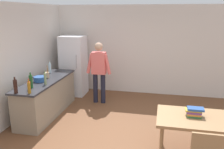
{
  "coord_description": "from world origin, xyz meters",
  "views": [
    {
      "loc": [
        0.75,
        -4.23,
        2.5
      ],
      "look_at": [
        -0.49,
        1.41,
        0.96
      ],
      "focal_mm": 38.01,
      "sensor_mm": 36.0,
      "label": 1
    }
  ],
  "objects_px": {
    "cooking_pot": "(40,79)",
    "refrigerator": "(74,66)",
    "bottle_wine_dark": "(15,86)",
    "person": "(99,69)",
    "book_stack": "(194,112)",
    "bottle_oil_amber": "(29,88)",
    "bottle_sauce_red": "(29,86)",
    "bottle_vinegar_tall": "(45,79)",
    "bottle_wine_green": "(31,81)",
    "utensil_jar": "(47,75)",
    "bottle_water_clear": "(50,68)",
    "dining_table": "(198,122)"
  },
  "relations": [
    {
      "from": "cooking_pot",
      "to": "refrigerator",
      "type": "bearing_deg",
      "value": 84.74
    },
    {
      "from": "bottle_wine_dark",
      "to": "refrigerator",
      "type": "bearing_deg",
      "value": 85.39
    },
    {
      "from": "person",
      "to": "book_stack",
      "type": "xyz_separation_m",
      "value": [
        2.27,
        -2.11,
        -0.15
      ]
    },
    {
      "from": "bottle_wine_dark",
      "to": "bottle_oil_amber",
      "type": "xyz_separation_m",
      "value": [
        0.27,
        0.05,
        -0.03
      ]
    },
    {
      "from": "bottle_sauce_red",
      "to": "bottle_wine_dark",
      "type": "bearing_deg",
      "value": -120.92
    },
    {
      "from": "bottle_sauce_red",
      "to": "bottle_vinegar_tall",
      "type": "bearing_deg",
      "value": 71.18
    },
    {
      "from": "bottle_wine_green",
      "to": "bottle_wine_dark",
      "type": "bearing_deg",
      "value": -106.58
    },
    {
      "from": "utensil_jar",
      "to": "bottle_water_clear",
      "type": "distance_m",
      "value": 0.53
    },
    {
      "from": "refrigerator",
      "to": "bottle_sauce_red",
      "type": "relative_size",
      "value": 7.5
    },
    {
      "from": "dining_table",
      "to": "bottle_vinegar_tall",
      "type": "xyz_separation_m",
      "value": [
        -3.22,
        0.75,
        0.36
      ]
    },
    {
      "from": "person",
      "to": "bottle_sauce_red",
      "type": "xyz_separation_m",
      "value": [
        -1.01,
        -1.83,
        0.02
      ]
    },
    {
      "from": "person",
      "to": "dining_table",
      "type": "relative_size",
      "value": 1.21
    },
    {
      "from": "cooking_pot",
      "to": "bottle_wine_dark",
      "type": "height_order",
      "value": "bottle_wine_dark"
    },
    {
      "from": "cooking_pot",
      "to": "bottle_sauce_red",
      "type": "xyz_separation_m",
      "value": [
        0.1,
        -0.62,
        0.04
      ]
    },
    {
      "from": "refrigerator",
      "to": "cooking_pot",
      "type": "relative_size",
      "value": 4.5
    },
    {
      "from": "person",
      "to": "bottle_water_clear",
      "type": "distance_m",
      "value": 1.32
    },
    {
      "from": "person",
      "to": "dining_table",
      "type": "xyz_separation_m",
      "value": [
        2.35,
        -2.15,
        -0.31
      ]
    },
    {
      "from": "bottle_wine_green",
      "to": "utensil_jar",
      "type": "bearing_deg",
      "value": 92.82
    },
    {
      "from": "person",
      "to": "book_stack",
      "type": "bearing_deg",
      "value": -42.85
    },
    {
      "from": "utensil_jar",
      "to": "bottle_wine_dark",
      "type": "height_order",
      "value": "bottle_wine_dark"
    },
    {
      "from": "utensil_jar",
      "to": "bottle_wine_dark",
      "type": "bearing_deg",
      "value": -93.58
    },
    {
      "from": "bottle_wine_green",
      "to": "book_stack",
      "type": "bearing_deg",
      "value": -7.1
    },
    {
      "from": "bottle_water_clear",
      "to": "bottle_oil_amber",
      "type": "bearing_deg",
      "value": -77.39
    },
    {
      "from": "person",
      "to": "bottle_vinegar_tall",
      "type": "xyz_separation_m",
      "value": [
        -0.87,
        -1.4,
        0.06
      ]
    },
    {
      "from": "bottle_water_clear",
      "to": "utensil_jar",
      "type": "bearing_deg",
      "value": -71.05
    },
    {
      "from": "dining_table",
      "to": "bottle_sauce_red",
      "type": "xyz_separation_m",
      "value": [
        -3.36,
        0.32,
        0.32
      ]
    },
    {
      "from": "bottle_wine_green",
      "to": "bottle_vinegar_tall",
      "type": "relative_size",
      "value": 1.06
    },
    {
      "from": "bottle_oil_amber",
      "to": "cooking_pot",
      "type": "bearing_deg",
      "value": 105.1
    },
    {
      "from": "bottle_sauce_red",
      "to": "bottle_vinegar_tall",
      "type": "relative_size",
      "value": 0.75
    },
    {
      "from": "refrigerator",
      "to": "cooking_pot",
      "type": "height_order",
      "value": "refrigerator"
    },
    {
      "from": "refrigerator",
      "to": "person",
      "type": "bearing_deg",
      "value": -30.23
    },
    {
      "from": "person",
      "to": "bottle_wine_dark",
      "type": "relative_size",
      "value": 5.0
    },
    {
      "from": "dining_table",
      "to": "bottle_oil_amber",
      "type": "xyz_separation_m",
      "value": [
        -3.24,
        0.12,
        0.34
      ]
    },
    {
      "from": "cooking_pot",
      "to": "utensil_jar",
      "type": "distance_m",
      "value": 0.32
    },
    {
      "from": "bottle_vinegar_tall",
      "to": "bottle_wine_dark",
      "type": "relative_size",
      "value": 0.94
    },
    {
      "from": "cooking_pot",
      "to": "utensil_jar",
      "type": "relative_size",
      "value": 1.25
    },
    {
      "from": "bottle_wine_green",
      "to": "book_stack",
      "type": "distance_m",
      "value": 3.35
    },
    {
      "from": "dining_table",
      "to": "bottle_water_clear",
      "type": "relative_size",
      "value": 4.67
    },
    {
      "from": "utensil_jar",
      "to": "bottle_vinegar_tall",
      "type": "height_order",
      "value": "same"
    },
    {
      "from": "dining_table",
      "to": "bottle_wine_green",
      "type": "distance_m",
      "value": 3.45
    },
    {
      "from": "dining_table",
      "to": "utensil_jar",
      "type": "bearing_deg",
      "value": 159.89
    },
    {
      "from": "cooking_pot",
      "to": "bottle_water_clear",
      "type": "relative_size",
      "value": 1.33
    },
    {
      "from": "cooking_pot",
      "to": "bottle_sauce_red",
      "type": "distance_m",
      "value": 0.63
    },
    {
      "from": "refrigerator",
      "to": "bottle_water_clear",
      "type": "distance_m",
      "value": 1.0
    },
    {
      "from": "dining_table",
      "to": "bottle_vinegar_tall",
      "type": "distance_m",
      "value": 3.32
    },
    {
      "from": "cooking_pot",
      "to": "dining_table",
      "type": "bearing_deg",
      "value": -15.12
    },
    {
      "from": "refrigerator",
      "to": "book_stack",
      "type": "distance_m",
      "value": 4.18
    },
    {
      "from": "dining_table",
      "to": "bottle_wine_green",
      "type": "height_order",
      "value": "bottle_wine_green"
    },
    {
      "from": "bottle_vinegar_tall",
      "to": "bottle_oil_amber",
      "type": "relative_size",
      "value": 1.14
    },
    {
      "from": "bottle_sauce_red",
      "to": "bottle_wine_green",
      "type": "bearing_deg",
      "value": 104.6
    }
  ]
}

